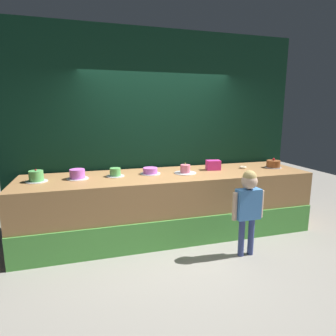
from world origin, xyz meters
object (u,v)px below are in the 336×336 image
object	(u,v)px
cake_center_right	(150,171)
child_figure	(248,201)
cake_left	(77,174)
cake_far_right	(273,164)
donut	(243,167)
pink_box	(213,165)
cake_far_left	(36,177)
cake_center_left	(115,173)
cake_right	(185,170)

from	to	relation	value
cake_center_right	child_figure	bearing A→B (deg)	-44.95
cake_left	cake_far_right	bearing A→B (deg)	-1.03
donut	cake_far_right	bearing A→B (deg)	-8.63
pink_box	cake_left	bearing A→B (deg)	-178.40
child_figure	cake_center_right	size ratio (longest dim) A/B	3.68
donut	pink_box	bearing A→B (deg)	176.10
cake_far_left	cake_center_left	world-z (taller)	cake_far_left
cake_left	cake_right	xyz separation A→B (m)	(1.58, -0.07, -0.01)
child_figure	donut	size ratio (longest dim) A/B	9.66
child_figure	cake_center_left	bearing A→B (deg)	146.88
cake_left	cake_right	size ratio (longest dim) A/B	0.88
cake_right	child_figure	bearing A→B (deg)	-61.12
cake_left	cake_far_right	xyz separation A→B (m)	(3.16, -0.06, -0.00)
pink_box	cake_left	world-z (taller)	pink_box
cake_center_left	cake_far_right	world-z (taller)	cake_far_right
pink_box	cake_far_left	bearing A→B (deg)	-178.31
cake_center_left	cake_center_right	xyz separation A→B (m)	(0.53, 0.02, -0.01)
cake_far_left	cake_far_right	size ratio (longest dim) A/B	1.05
donut	cake_far_left	world-z (taller)	cake_far_left
child_figure	cake_far_right	bearing A→B (deg)	42.24
pink_box	cake_left	size ratio (longest dim) A/B	0.73
child_figure	donut	bearing A→B (deg)	63.00
cake_left	cake_center_left	bearing A→B (deg)	1.38
donut	child_figure	bearing A→B (deg)	-117.00
pink_box	cake_far_right	world-z (taller)	cake_far_right
pink_box	cake_far_right	xyz separation A→B (m)	(1.05, -0.12, -0.02)
child_figure	cake_far_right	size ratio (longest dim) A/B	4.22
pink_box	cake_right	bearing A→B (deg)	-166.60
pink_box	donut	world-z (taller)	pink_box
cake_center_left	cake_center_right	world-z (taller)	cake_center_left
cake_far_left	cake_right	size ratio (longest dim) A/B	0.84
cake_far_left	cake_left	xyz separation A→B (m)	(0.53, 0.02, -0.01)
cake_center_right	cake_right	world-z (taller)	cake_right
cake_far_left	cake_center_left	bearing A→B (deg)	1.71
cake_center_right	cake_far_left	bearing A→B (deg)	-178.15
cake_center_left	donut	bearing A→B (deg)	0.28
cake_center_right	cake_right	xyz separation A→B (m)	(0.53, -0.10, 0.01)
cake_center_left	cake_right	size ratio (longest dim) A/B	0.77
cake_left	pink_box	bearing A→B (deg)	1.60
cake_right	cake_far_left	bearing A→B (deg)	178.70
child_figure	cake_center_right	xyz separation A→B (m)	(-1.05, 1.05, 0.25)
donut	cake_far_right	size ratio (longest dim) A/B	0.44
cake_left	cake_center_right	world-z (taller)	cake_left
child_figure	cake_far_right	xyz separation A→B (m)	(1.06, 0.96, 0.26)
child_figure	cake_center_left	distance (m)	1.90
cake_far_left	cake_right	distance (m)	2.11
donut	cake_center_right	size ratio (longest dim) A/B	0.38
pink_box	cake_center_left	size ratio (longest dim) A/B	0.84
child_figure	cake_far_left	world-z (taller)	child_figure
cake_far_left	cake_far_right	xyz separation A→B (m)	(3.68, -0.04, -0.01)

